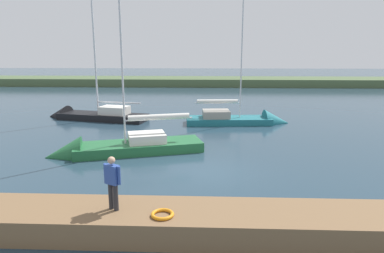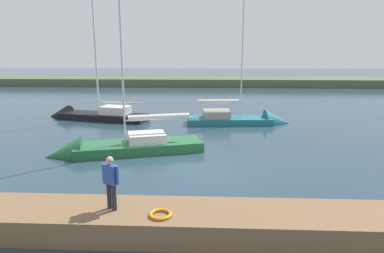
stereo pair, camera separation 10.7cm
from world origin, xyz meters
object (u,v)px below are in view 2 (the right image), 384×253
object	(u,v)px
life_ring_buoy	(161,214)
sailboat_far_left	(245,122)
sailboat_far_right	(91,117)
person_on_dock	(111,180)
sailboat_inner_slip	(116,151)

from	to	relation	value
life_ring_buoy	sailboat_far_left	distance (m)	16.97
sailboat_far_left	sailboat_far_right	xyz separation A→B (m)	(12.30, -1.21, 0.03)
person_on_dock	sailboat_far_left	bearing A→B (deg)	9.52
sailboat_inner_slip	sailboat_far_right	distance (m)	10.33
sailboat_far_left	sailboat_inner_slip	distance (m)	11.13
sailboat_far_right	life_ring_buoy	bearing A→B (deg)	127.82
sailboat_inner_slip	sailboat_far_right	bearing A→B (deg)	-80.15
life_ring_buoy	sailboat_inner_slip	bearing A→B (deg)	-66.94
life_ring_buoy	sailboat_far_right	size ratio (longest dim) A/B	0.06
sailboat_inner_slip	sailboat_far_right	size ratio (longest dim) A/B	0.86
sailboat_inner_slip	person_on_dock	distance (m)	8.48
person_on_dock	sailboat_far_right	bearing A→B (deg)	49.86
sailboat_far_left	sailboat_far_right	distance (m)	12.36
sailboat_far_left	sailboat_inner_slip	size ratio (longest dim) A/B	1.12
sailboat_far_left	sailboat_inner_slip	world-z (taller)	sailboat_far_left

